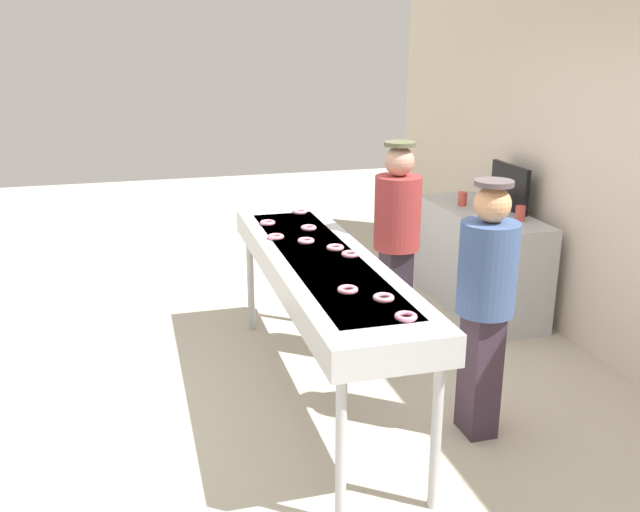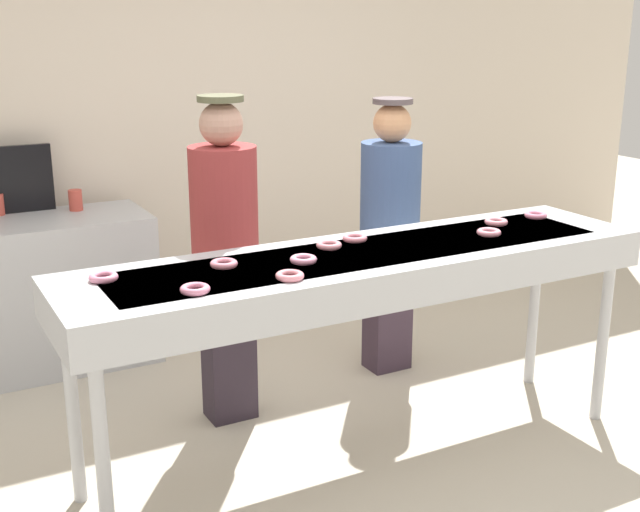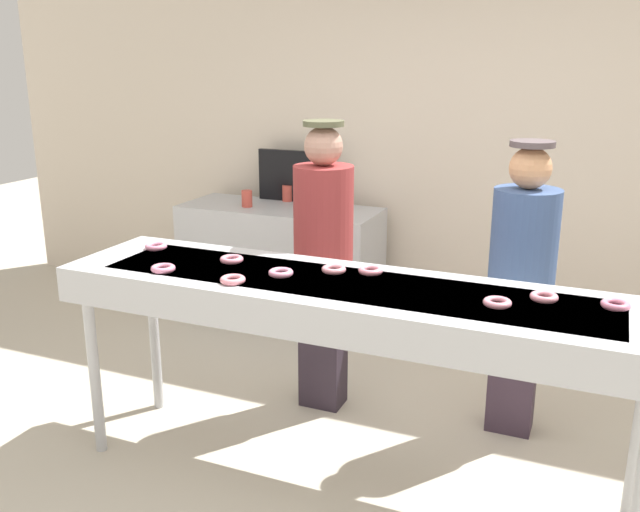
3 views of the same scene
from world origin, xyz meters
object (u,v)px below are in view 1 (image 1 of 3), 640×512
at_px(strawberry_donut_4, 306,241).
at_px(prep_counter, 479,260).
at_px(strawberry_donut_7, 350,254).
at_px(paper_cup_0, 504,201).
at_px(strawberry_donut_2, 276,237).
at_px(strawberry_donut_3, 348,290).
at_px(strawberry_donut_5, 300,212).
at_px(worker_baker, 397,242).
at_px(paper_cup_2, 462,199).
at_px(strawberry_donut_8, 309,228).
at_px(strawberry_donut_9, 268,223).
at_px(worker_assistant, 485,296).
at_px(fryer_conveyor, 321,269).
at_px(strawberry_donut_6, 406,317).
at_px(strawberry_donut_0, 384,298).
at_px(strawberry_donut_1, 335,248).
at_px(menu_display, 510,187).
at_px(paper_cup_1, 520,213).

bearing_deg(strawberry_donut_4, prep_counter, 116.62).
distance_m(strawberry_donut_7, paper_cup_0, 2.28).
bearing_deg(paper_cup_0, strawberry_donut_2, -70.15).
height_order(strawberry_donut_3, prep_counter, strawberry_donut_3).
height_order(strawberry_donut_5, strawberry_donut_7, same).
bearing_deg(worker_baker, paper_cup_2, -57.14).
bearing_deg(worker_baker, strawberry_donut_8, 55.19).
bearing_deg(strawberry_donut_9, worker_assistant, 33.12).
height_order(fryer_conveyor, strawberry_donut_2, strawberry_donut_2).
relative_size(strawberry_donut_8, paper_cup_0, 0.92).
xyz_separation_m(strawberry_donut_6, worker_assistant, (-0.45, 0.69, -0.13)).
bearing_deg(strawberry_donut_0, paper_cup_0, 137.71).
height_order(strawberry_donut_5, paper_cup_2, strawberry_donut_5).
height_order(strawberry_donut_1, strawberry_donut_8, same).
bearing_deg(strawberry_donut_5, strawberry_donut_1, -0.47).
bearing_deg(strawberry_donut_2, strawberry_donut_6, 11.61).
relative_size(strawberry_donut_4, strawberry_donut_6, 1.00).
height_order(strawberry_donut_2, strawberry_donut_5, same).
distance_m(strawberry_donut_3, paper_cup_0, 2.84).
xyz_separation_m(strawberry_donut_2, strawberry_donut_9, (-0.39, 0.02, 0.00)).
height_order(worker_assistant, menu_display, worker_assistant).
bearing_deg(paper_cup_2, strawberry_donut_4, -56.69).
relative_size(strawberry_donut_6, strawberry_donut_7, 1.00).
relative_size(strawberry_donut_7, strawberry_donut_9, 1.00).
height_order(prep_counter, paper_cup_1, paper_cup_1).
relative_size(worker_baker, paper_cup_1, 13.33).
bearing_deg(strawberry_donut_1, strawberry_donut_4, -144.57).
height_order(strawberry_donut_0, strawberry_donut_9, same).
height_order(strawberry_donut_0, menu_display, menu_display).
bearing_deg(paper_cup_0, worker_baker, -57.14).
relative_size(strawberry_donut_0, worker_assistant, 0.07).
bearing_deg(paper_cup_0, paper_cup_1, -12.60).
height_order(strawberry_donut_0, worker_baker, worker_baker).
xyz_separation_m(strawberry_donut_4, strawberry_donut_6, (1.43, 0.15, 0.00)).
xyz_separation_m(paper_cup_2, menu_display, (0.23, 0.33, 0.14)).
relative_size(strawberry_donut_3, worker_baker, 0.07).
xyz_separation_m(strawberry_donut_0, prep_counter, (-2.07, 1.69, -0.58)).
relative_size(strawberry_donut_5, strawberry_donut_9, 1.00).
bearing_deg(strawberry_donut_5, strawberry_donut_0, -0.66).
relative_size(strawberry_donut_2, strawberry_donut_3, 1.00).
relative_size(prep_counter, menu_display, 2.62).
xyz_separation_m(strawberry_donut_1, strawberry_donut_7, (0.16, 0.05, 0.00)).
height_order(strawberry_donut_1, worker_baker, worker_baker).
relative_size(worker_baker, prep_counter, 1.10).
xyz_separation_m(strawberry_donut_7, prep_counter, (-1.29, 1.63, -0.58)).
bearing_deg(strawberry_donut_6, worker_assistant, 123.12).
relative_size(strawberry_donut_1, worker_assistant, 0.07).
distance_m(strawberry_donut_3, paper_cup_1, 2.49).
bearing_deg(fryer_conveyor, strawberry_donut_7, 73.73).
distance_m(strawberry_donut_3, strawberry_donut_5, 1.80).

